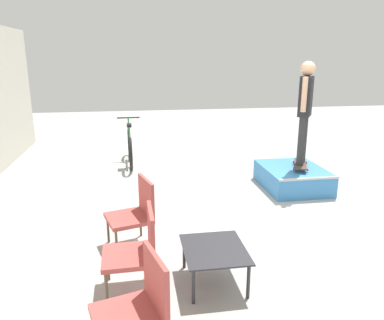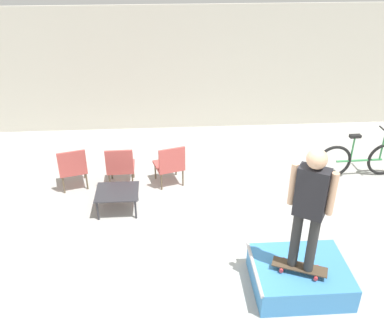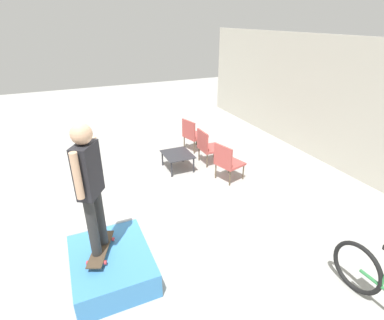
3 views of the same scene
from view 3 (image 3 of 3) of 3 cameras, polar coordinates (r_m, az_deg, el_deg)
The scene contains 9 objects.
ground_plane at distance 5.81m, azimuth -10.42°, elevation -10.09°, with size 24.00×24.00×0.00m, color #A8A8A3.
house_wall_back at distance 7.73m, azimuth 27.25°, elevation 8.94°, with size 12.00×0.06×3.00m.
skate_ramp_box at distance 4.62m, azimuth -15.05°, elevation -18.59°, with size 1.34×1.06×0.41m.
skateboard_on_ramp at distance 4.48m, azimuth -16.98°, elevation -15.84°, with size 0.76×0.47×0.07m.
person_skater at distance 3.87m, azimuth -18.99°, elevation -3.69°, with size 0.50×0.37×1.79m.
coffee_table at distance 7.17m, azimuth -2.77°, elevation 0.84°, with size 0.76×0.65×0.40m.
patio_chair_left at distance 8.18m, azimuth 0.15°, elevation 5.02°, with size 0.64×0.64×0.87m.
patio_chair_center at distance 7.41m, azimuth 3.00°, elevation 2.74°, with size 0.53×0.53×0.87m.
patio_chair_right at distance 6.65m, azimuth 6.73°, elevation -0.19°, with size 0.64×0.64×0.87m.
Camera 3 is at (4.66, -0.93, 3.34)m, focal length 28.00 mm.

